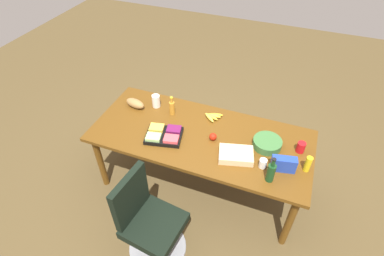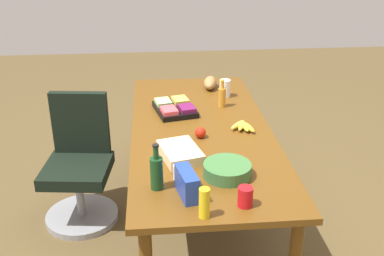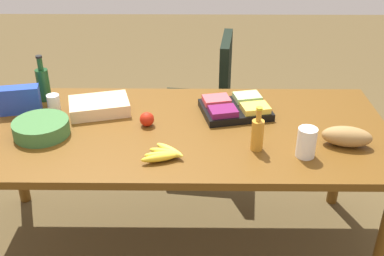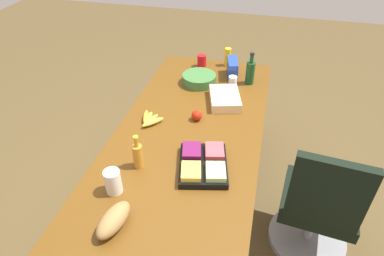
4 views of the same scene
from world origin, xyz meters
TOP-DOWN VIEW (x-y plane):
  - ground_plane at (0.00, 0.00)m, footprint 10.00×10.00m
  - conference_table at (0.00, 0.00)m, footprint 2.26×0.99m
  - office_chair at (-0.16, -0.92)m, footprint 0.56×0.56m
  - dressing_bottle at (-0.41, 0.21)m, footprint 0.06×0.06m
  - chip_bag_blue at (0.85, -0.17)m, footprint 0.23×0.12m
  - apple_red at (0.14, -0.02)m, footprint 0.10×0.10m
  - paper_cup at (0.68, -0.20)m, footprint 0.07×0.07m
  - banana_bunch at (0.03, 0.30)m, footprint 0.21×0.18m
  - mayo_jar at (-0.63, 0.27)m, footprint 0.09×0.09m
  - bread_loaf at (-0.85, 0.17)m, footprint 0.26×0.15m
  - sheet_cake at (0.42, -0.18)m, footprint 0.37×0.29m
  - salad_bowl at (0.67, 0.08)m, footprint 0.34×0.34m
  - fruit_platter at (-0.33, -0.17)m, footprint 0.41×0.35m
  - wine_bottle at (0.76, -0.33)m, footprint 0.09×0.09m

SIDE VIEW (x-z plane):
  - ground_plane at x=0.00m, z-range 0.00..0.00m
  - office_chair at x=-0.16m, z-range -0.11..0.87m
  - conference_table at x=0.00m, z-range 0.32..1.11m
  - banana_bunch at x=0.03m, z-range 0.80..0.83m
  - fruit_platter at x=-0.33m, z-range 0.79..0.86m
  - sheet_cake at x=0.42m, z-range 0.79..0.86m
  - apple_red at x=0.14m, z-range 0.79..0.87m
  - salad_bowl at x=0.67m, z-range 0.79..0.87m
  - paper_cup at x=0.68m, z-range 0.79..0.88m
  - bread_loaf at x=-0.85m, z-range 0.79..0.89m
  - mayo_jar at x=-0.63m, z-range 0.79..0.94m
  - chip_bag_blue at x=0.85m, z-range 0.79..0.94m
  - dressing_bottle at x=-0.41m, z-range 0.76..0.99m
  - wine_bottle at x=0.76m, z-range 0.76..1.03m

